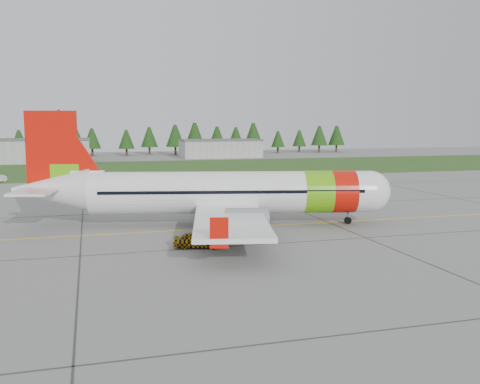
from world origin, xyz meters
name	(u,v)px	position (x,y,z in m)	size (l,w,h in m)	color
ground	(261,245)	(0.00, 0.00, 0.00)	(320.00, 320.00, 0.00)	gray
aircraft	(223,193)	(-1.06, 9.50, 3.35)	(37.91, 35.54, 11.62)	white
follow_me_car	(197,225)	(-5.57, 0.34, 1.97)	(1.59, 1.34, 3.95)	#D39A0B
grass_strip	(152,168)	(0.00, 82.00, 0.01)	(320.00, 50.00, 0.03)	#30561E
taxi_guideline	(237,227)	(0.00, 8.00, 0.01)	(120.00, 0.25, 0.02)	gold
hangar_west	(27,151)	(-30.00, 110.00, 3.00)	(32.00, 14.00, 6.00)	#A8A8A3
hangar_east	(220,149)	(25.00, 118.00, 2.60)	(24.00, 12.00, 5.20)	#A8A8A3
treeline	(133,140)	(0.00, 138.00, 5.00)	(160.00, 8.00, 10.00)	#1C3F14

